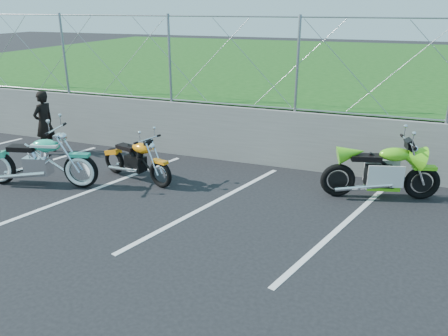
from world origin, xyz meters
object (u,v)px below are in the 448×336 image
(cruiser_turquoise, at_px, (40,163))
(sportbike_green, at_px, (382,173))
(person_standing, at_px, (44,123))
(naked_orange, at_px, (137,161))

(cruiser_turquoise, distance_m, sportbike_green, 6.73)
(sportbike_green, relative_size, person_standing, 1.40)
(cruiser_turquoise, relative_size, person_standing, 1.56)
(sportbike_green, xyz_separation_m, person_standing, (-7.88, -0.01, 0.28))
(cruiser_turquoise, distance_m, person_standing, 2.24)
(naked_orange, distance_m, person_standing, 3.19)
(naked_orange, bearing_deg, sportbike_green, 25.60)
(sportbike_green, bearing_deg, cruiser_turquoise, 179.83)
(naked_orange, height_order, person_standing, person_standing)
(cruiser_turquoise, relative_size, naked_orange, 1.27)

